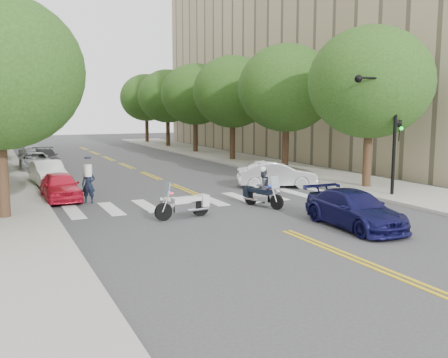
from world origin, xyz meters
TOP-DOWN VIEW (x-y plane):
  - ground at (0.00, 0.00)m, footprint 140.00×140.00m
  - sidewalk_right at (9.50, 22.00)m, footprint 5.00×60.00m
  - building_right at (26.00, 26.00)m, footprint 26.00×44.00m
  - tree_r_0 at (8.80, 6.00)m, footprint 6.40×6.40m
  - tree_r_1 at (8.80, 14.00)m, footprint 6.40×6.40m
  - tree_r_2 at (8.80, 22.00)m, footprint 6.40×6.40m
  - tree_r_3 at (8.80, 30.00)m, footprint 6.40×6.40m
  - tree_r_4 at (8.80, 38.00)m, footprint 6.40×6.40m
  - tree_r_5 at (8.80, 46.00)m, footprint 6.40×6.40m
  - traffic_signal_pole at (7.72, 3.50)m, footprint 2.82×0.42m
  - motorcycle_police at (1.39, 4.16)m, footprint 0.96×2.13m
  - motorcycle_parked at (-2.34, 3.51)m, footprint 2.32×0.73m
  - officer_standing at (-5.23, 8.28)m, footprint 0.73×0.64m
  - convertible at (4.79, 8.50)m, footprint 4.51×2.99m
  - sedan_blue at (2.50, -0.57)m, footprint 2.03×4.59m
  - parked_car_a at (-6.30, 9.50)m, footprint 1.61×3.89m
  - parked_car_b at (-6.30, 14.50)m, footprint 1.75×4.24m
  - parked_car_c at (-6.30, 22.13)m, footprint 2.09×4.43m
  - parked_car_d at (-5.46, 24.50)m, footprint 1.99×4.58m
  - parked_car_e at (-5.89, 32.38)m, footprint 1.98×4.18m

SIDE VIEW (x-z plane):
  - ground at x=0.00m, z-range 0.00..0.00m
  - sidewalk_right at x=9.50m, z-range 0.00..0.15m
  - motorcycle_parked at x=-2.34m, z-range -0.23..1.27m
  - parked_car_c at x=-6.30m, z-range 0.00..1.22m
  - sedan_blue at x=2.50m, z-range 0.00..1.31m
  - parked_car_d at x=-5.46m, z-range 0.00..1.31m
  - parked_car_a at x=-6.30m, z-range 0.00..1.32m
  - parked_car_b at x=-6.30m, z-range 0.00..1.36m
  - parked_car_e at x=-5.89m, z-range 0.00..1.38m
  - convertible at x=4.79m, z-range 0.00..1.41m
  - motorcycle_police at x=1.39m, z-range -0.10..1.68m
  - officer_standing at x=-5.23m, z-range 0.00..1.68m
  - traffic_signal_pole at x=7.72m, z-range 0.72..6.72m
  - tree_r_0 at x=8.80m, z-range 1.33..9.78m
  - tree_r_1 at x=8.80m, z-range 1.33..9.78m
  - tree_r_2 at x=8.80m, z-range 1.33..9.78m
  - tree_r_3 at x=8.80m, z-range 1.33..9.78m
  - tree_r_4 at x=8.80m, z-range 1.33..9.78m
  - tree_r_5 at x=8.80m, z-range 1.33..9.78m
  - building_right at x=26.00m, z-range 0.00..22.00m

